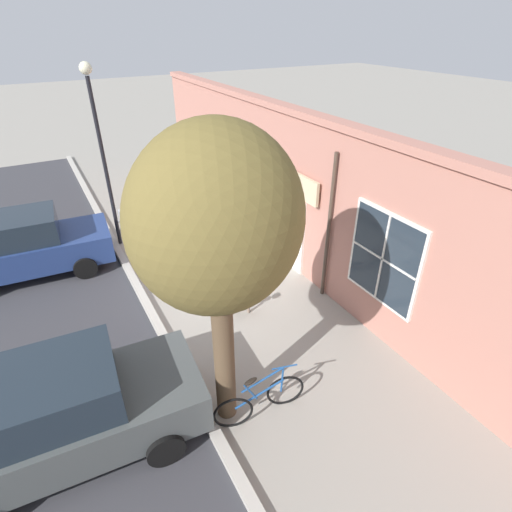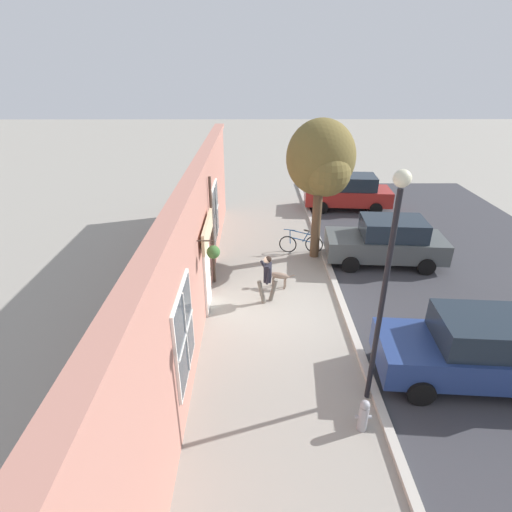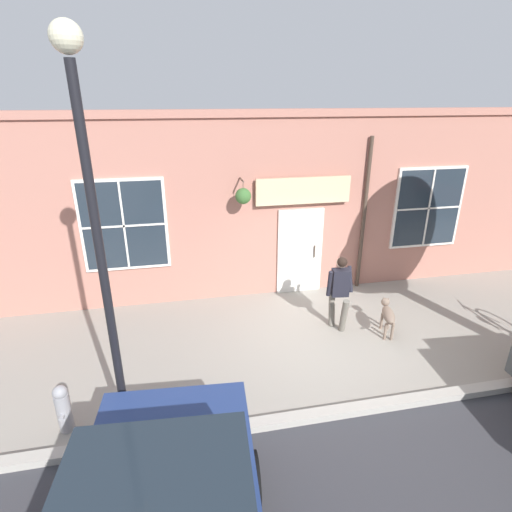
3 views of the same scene
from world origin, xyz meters
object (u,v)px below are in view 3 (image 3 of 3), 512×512
at_px(dog_on_leash, 388,314).
at_px(street_lamp, 93,208).
at_px(pedestrian_walking, 340,287).
at_px(fire_hydrant, 63,408).

bearing_deg(dog_on_leash, street_lamp, -70.20).
distance_m(dog_on_leash, street_lamp, 6.02).
xyz_separation_m(pedestrian_walking, fire_hydrant, (1.81, -4.91, -0.56)).
bearing_deg(fire_hydrant, pedestrian_walking, 110.25).
height_order(pedestrian_walking, street_lamp, street_lamp).
distance_m(pedestrian_walking, fire_hydrant, 5.26).
bearing_deg(pedestrian_walking, fire_hydrant, -69.75).
relative_size(pedestrian_walking, street_lamp, 0.31).
bearing_deg(dog_on_leash, pedestrian_walking, -112.06).
relative_size(dog_on_leash, street_lamp, 0.20).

